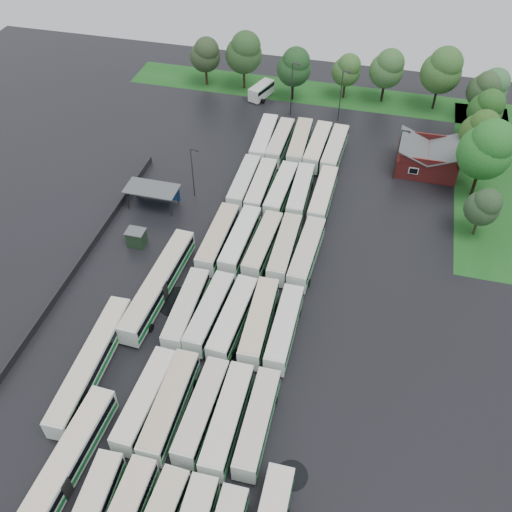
# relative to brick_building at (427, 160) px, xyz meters

# --- Properties ---
(ground) EXTENTS (160.00, 160.00, 0.00)m
(ground) POSITION_rel_brick_building_xyz_m (-24.00, -42.77, -1.87)
(ground) COLOR black
(ground) RESTS_ON ground
(brick_building) EXTENTS (10.07, 8.60, 5.39)m
(brick_building) POSITION_rel_brick_building_xyz_m (0.00, 0.00, 0.00)
(brick_building) COLOR maroon
(brick_building) RESTS_ON ground
(wash_shed) EXTENTS (8.20, 4.20, 3.58)m
(wash_shed) POSITION_rel_brick_building_xyz_m (-41.20, -20.74, 1.12)
(wash_shed) COLOR #2D2D30
(wash_shed) RESTS_ON ground
(utility_hut) EXTENTS (2.70, 2.20, 2.62)m
(utility_hut) POSITION_rel_brick_building_xyz_m (-40.20, -30.17, -0.55)
(utility_hut) COLOR black
(utility_hut) RESTS_ON ground
(grass_strip_north) EXTENTS (80.00, 10.00, 0.01)m
(grass_strip_north) POSITION_rel_brick_building_xyz_m (-22.00, 22.03, -1.86)
(grass_strip_north) COLOR #174F17
(grass_strip_north) RESTS_ON ground
(grass_strip_east) EXTENTS (10.00, 50.00, 0.01)m
(grass_strip_east) POSITION_rel_brick_building_xyz_m (10.00, 0.03, -1.86)
(grass_strip_east) COLOR #174F17
(grass_strip_east) RESTS_ON ground
(west_fence) EXTENTS (0.10, 50.00, 1.20)m
(west_fence) POSITION_rel_brick_building_xyz_m (-46.20, -34.77, -1.27)
(west_fence) COLOR #2D2D30
(west_fence) RESTS_ON ground
(bus_r1c0) EXTENTS (3.02, 12.47, 3.45)m
(bus_r1c0) POSITION_rel_brick_building_xyz_m (-28.22, -55.45, 0.03)
(bus_r1c0) COLOR silver
(bus_r1c0) RESTS_ON ground
(bus_r1c1) EXTENTS (2.89, 12.87, 3.57)m
(bus_r1c1) POSITION_rel_brick_building_xyz_m (-25.37, -55.48, 0.10)
(bus_r1c1) COLOR silver
(bus_r1c1) RESTS_ON ground
(bus_r1c2) EXTENTS (2.78, 12.28, 3.41)m
(bus_r1c2) POSITION_rel_brick_building_xyz_m (-21.81, -55.18, 0.01)
(bus_r1c2) COLOR silver
(bus_r1c2) RESTS_ON ground
(bus_r1c3) EXTENTS (2.88, 12.84, 3.56)m
(bus_r1c3) POSITION_rel_brick_building_xyz_m (-18.76, -55.50, 0.09)
(bus_r1c3) COLOR silver
(bus_r1c3) RESTS_ON ground
(bus_r1c4) EXTENTS (2.78, 12.23, 3.39)m
(bus_r1c4) POSITION_rel_brick_building_xyz_m (-15.59, -55.05, 0.00)
(bus_r1c4) COLOR silver
(bus_r1c4) RESTS_ON ground
(bus_r2c0) EXTENTS (2.85, 12.26, 3.40)m
(bus_r2c0) POSITION_rel_brick_building_xyz_m (-28.27, -41.84, 0.00)
(bus_r2c0) COLOR silver
(bus_r2c0) RESTS_ON ground
(bus_r2c1) EXTENTS (3.19, 12.32, 3.40)m
(bus_r2c1) POSITION_rel_brick_building_xyz_m (-25.23, -41.62, 0.00)
(bus_r2c1) COLOR silver
(bus_r2c1) RESTS_ON ground
(bus_r2c2) EXTENTS (3.25, 12.71, 3.51)m
(bus_r2c2) POSITION_rel_brick_building_xyz_m (-22.10, -41.91, 0.06)
(bus_r2c2) COLOR silver
(bus_r2c2) RESTS_ON ground
(bus_r2c3) EXTENTS (3.17, 12.78, 3.53)m
(bus_r2c3) POSITION_rel_brick_building_xyz_m (-18.82, -41.59, 0.08)
(bus_r2c3) COLOR silver
(bus_r2c3) RESTS_ON ground
(bus_r2c4) EXTENTS (2.75, 12.33, 3.42)m
(bus_r2c4) POSITION_rel_brick_building_xyz_m (-15.56, -41.73, 0.02)
(bus_r2c4) COLOR silver
(bus_r2c4) RESTS_ON ground
(bus_r3c0) EXTENTS (2.87, 12.89, 3.58)m
(bus_r3c0) POSITION_rel_brick_building_xyz_m (-28.35, -28.06, 0.10)
(bus_r3c0) COLOR silver
(bus_r3c0) RESTS_ON ground
(bus_r3c1) EXTENTS (3.06, 12.76, 3.53)m
(bus_r3c1) POSITION_rel_brick_building_xyz_m (-25.13, -27.64, 0.08)
(bus_r3c1) COLOR silver
(bus_r3c1) RESTS_ON ground
(bus_r3c2) EXTENTS (3.16, 12.40, 3.42)m
(bus_r3c2) POSITION_rel_brick_building_xyz_m (-21.81, -27.69, 0.02)
(bus_r3c2) COLOR silver
(bus_r3c2) RESTS_ON ground
(bus_r3c3) EXTENTS (2.77, 12.47, 3.46)m
(bus_r3c3) POSITION_rel_brick_building_xyz_m (-18.61, -27.69, 0.04)
(bus_r3c3) COLOR silver
(bus_r3c3) RESTS_ON ground
(bus_r3c4) EXTENTS (3.20, 12.92, 3.57)m
(bus_r3c4) POSITION_rel_brick_building_xyz_m (-15.43, -27.91, 0.10)
(bus_r3c4) COLOR silver
(bus_r3c4) RESTS_ON ground
(bus_r4c0) EXTENTS (2.75, 12.30, 3.42)m
(bus_r4c0) POSITION_rel_brick_building_xyz_m (-28.30, -14.06, 0.01)
(bus_r4c0) COLOR silver
(bus_r4c0) RESTS_ON ground
(bus_r4c1) EXTENTS (2.74, 12.34, 3.43)m
(bus_r4c1) POSITION_rel_brick_building_xyz_m (-25.39, -14.39, 0.02)
(bus_r4c1) COLOR silver
(bus_r4c1) RESTS_ON ground
(bus_r4c2) EXTENTS (3.02, 12.42, 3.44)m
(bus_r4c2) POSITION_rel_brick_building_xyz_m (-22.09, -14.52, 0.02)
(bus_r4c2) COLOR silver
(bus_r4c2) RESTS_ON ground
(bus_r4c3) EXTENTS (2.95, 12.37, 3.42)m
(bus_r4c3) POSITION_rel_brick_building_xyz_m (-18.99, -14.23, 0.02)
(bus_r4c3) COLOR silver
(bus_r4c3) RESTS_ON ground
(bus_r4c4) EXTENTS (2.85, 12.71, 3.53)m
(bus_r4c4) POSITION_rel_brick_building_xyz_m (-15.40, -14.38, 0.07)
(bus_r4c4) COLOR silver
(bus_r4c4) RESTS_ON ground
(bus_r5c0) EXTENTS (3.26, 12.97, 3.58)m
(bus_r5c0) POSITION_rel_brick_building_xyz_m (-28.24, -0.88, 0.10)
(bus_r5c0) COLOR silver
(bus_r5c0) RESTS_ON ground
(bus_r5c1) EXTENTS (2.72, 12.24, 3.40)m
(bus_r5c1) POSITION_rel_brick_building_xyz_m (-25.34, -0.81, 0.00)
(bus_r5c1) COLOR silver
(bus_r5c1) RESTS_ON ground
(bus_r5c2) EXTENTS (3.15, 12.90, 3.57)m
(bus_r5c2) POSITION_rel_brick_building_xyz_m (-21.85, -0.56, 0.10)
(bus_r5c2) COLOR silver
(bus_r5c2) RESTS_ON ground
(bus_r5c3) EXTENTS (3.09, 12.77, 3.53)m
(bus_r5c3) POSITION_rel_brick_building_xyz_m (-18.64, -0.70, 0.08)
(bus_r5c3) COLOR silver
(bus_r5c3) RESTS_ON ground
(bus_r5c4) EXTENTS (3.18, 12.83, 3.54)m
(bus_r5c4) POSITION_rel_brick_building_xyz_m (-15.58, -1.07, 0.08)
(bus_r5c4) COLOR silver
(bus_r5c4) RESTS_ON ground
(artic_bus_west_a) EXTENTS (3.52, 19.25, 3.55)m
(artic_bus_west_a) POSITION_rel_brick_building_xyz_m (-33.10, -65.69, 0.11)
(artic_bus_west_a) COLOR silver
(artic_bus_west_a) RESTS_ON ground
(artic_bus_west_b) EXTENTS (3.47, 19.13, 3.53)m
(artic_bus_west_b) POSITION_rel_brick_building_xyz_m (-33.27, -38.65, 0.09)
(artic_bus_west_b) COLOR silver
(artic_bus_west_b) RESTS_ON ground
(artic_bus_west_c) EXTENTS (3.13, 18.56, 3.43)m
(artic_bus_west_c) POSITION_rel_brick_building_xyz_m (-36.21, -52.49, 0.04)
(artic_bus_west_c) COLOR silver
(artic_bus_west_c) RESTS_ON ground
(minibus) EXTENTS (4.27, 6.78, 2.78)m
(minibus) POSITION_rel_brick_building_xyz_m (-33.31, 17.46, -0.32)
(minibus) COLOR silver
(minibus) RESTS_ON ground
(tree_north_0) EXTENTS (6.19, 6.19, 10.26)m
(tree_north_0) POSITION_rel_brick_building_xyz_m (-45.65, 19.98, 4.73)
(tree_north_0) COLOR #3C2618
(tree_north_0) RESTS_ON ground
(tree_north_1) EXTENTS (7.34, 7.34, 12.16)m
(tree_north_1) POSITION_rel_brick_building_xyz_m (-37.57, 20.35, 5.95)
(tree_north_1) COLOR #3B281A
(tree_north_1) RESTS_ON ground
(tree_north_2) EXTENTS (6.65, 6.65, 11.01)m
(tree_north_2) POSITION_rel_brick_building_xyz_m (-26.86, 18.10, 5.22)
(tree_north_2) COLOR black
(tree_north_2) RESTS_ON ground
(tree_north_3) EXTENTS (5.64, 5.64, 9.34)m
(tree_north_3) POSITION_rel_brick_building_xyz_m (-16.98, 21.54, 4.14)
(tree_north_3) COLOR #342113
(tree_north_3) RESTS_ON ground
(tree_north_4) EXTENTS (6.65, 6.65, 11.01)m
(tree_north_4) POSITION_rel_brick_building_xyz_m (-9.28, 21.88, 5.22)
(tree_north_4) COLOR black
(tree_north_4) RESTS_ON ground
(tree_north_5) EXTENTS (7.70, 7.70, 12.75)m
(tree_north_5) POSITION_rel_brick_building_xyz_m (0.83, 21.35, 6.34)
(tree_north_5) COLOR black
(tree_north_5) RESTS_ON ground
(tree_north_6) EXTENTS (6.14, 6.14, 10.17)m
(tree_north_6) POSITION_rel_brick_building_xyz_m (8.89, 18.82, 4.67)
(tree_north_6) COLOR black
(tree_north_6) RESTS_ON ground
(tree_east_0) EXTENTS (5.09, 5.09, 8.43)m
(tree_east_0) POSITION_rel_brick_building_xyz_m (7.92, -15.54, 3.55)
(tree_east_0) COLOR #35261A
(tree_east_0) RESTS_ON ground
(tree_east_1) EXTENTS (8.36, 8.36, 13.84)m
(tree_east_1) POSITION_rel_brick_building_xyz_m (7.83, -5.66, 7.04)
(tree_east_1) COLOR black
(tree_east_1) RESTS_ON ground
(tree_east_2) EXTENTS (6.35, 6.35, 10.52)m
(tree_east_2) POSITION_rel_brick_building_xyz_m (7.64, 3.37, 4.90)
(tree_east_2) COLOR black
(tree_east_2) RESTS_ON ground
(tree_east_3) EXTENTS (6.19, 6.19, 10.24)m
(tree_east_3) POSITION_rel_brick_building_xyz_m (8.95, 11.50, 4.72)
(tree_east_3) COLOR black
(tree_east_3) RESTS_ON ground
(tree_east_4) EXTENTS (6.28, 6.28, 10.40)m
(tree_east_4) POSITION_rel_brick_building_xyz_m (10.12, 19.80, 4.82)
(tree_east_4) COLOR black
(tree_east_4) RESTS_ON ground
(lamp_post_ne) EXTENTS (1.46, 0.28, 9.48)m
(lamp_post_ne) POSITION_rel_brick_building_xyz_m (-4.97, -4.40, 3.64)
(lamp_post_ne) COLOR #2D2D30
(lamp_post_ne) RESTS_ON ground
(lamp_post_nw) EXTENTS (1.39, 0.27, 9.03)m
(lamp_post_nw) POSITION_rel_brick_building_xyz_m (-35.70, -17.02, 3.38)
(lamp_post_nw) COLOR #2D2D30
(lamp_post_nw) RESTS_ON ground
(lamp_post_back_w) EXTENTS (1.64, 0.32, 10.63)m
(lamp_post_back_w) POSITION_rel_brick_building_xyz_m (-25.98, 12.04, 4.30)
(lamp_post_back_w) COLOR #2D2D30
(lamp_post_back_w) RESTS_ON ground
(lamp_post_back_e) EXTENTS (1.56, 0.30, 10.13)m
(lamp_post_back_e) POSITION_rel_brick_building_xyz_m (-16.71, 12.32, 4.02)
(lamp_post_back_e) COLOR #2D2D30
(lamp_post_back_e) RESTS_ON ground
(puddle_0) EXTENTS (5.25, 5.25, 0.01)m
(puddle_0) POSITION_rel_brick_building_xyz_m (-26.70, -64.72, -1.86)
(puddle_0) COLOR black
(puddle_0) RESTS_ON ground
(puddle_2) EXTENTS (5.59, 5.59, 0.01)m
(puddle_2) POSITION_rel_brick_building_xyz_m (-30.54, -39.41, -1.86)
(puddle_2) COLOR black
(puddle_2) RESTS_ON ground
(puddle_3) EXTENTS (3.64, 3.64, 0.01)m
(puddle_3) POSITION_rel_brick_building_xyz_m (-21.22, -46.69, -1.86)
(puddle_3) COLOR black
(puddle_3) RESTS_ON ground
(puddle_4) EXTENTS (3.42, 3.42, 0.01)m
(puddle_4) POSITION_rel_brick_building_xyz_m (-10.93, -59.00, -1.86)
(puddle_4) COLOR black
(puddle_4) RESTS_ON ground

